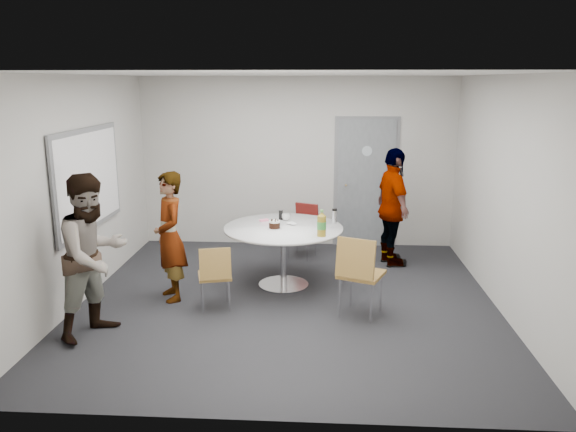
# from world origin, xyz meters

# --- Properties ---
(floor) EXTENTS (5.00, 5.00, 0.00)m
(floor) POSITION_xyz_m (0.00, 0.00, 0.00)
(floor) COLOR black
(floor) RESTS_ON ground
(ceiling) EXTENTS (5.00, 5.00, 0.00)m
(ceiling) POSITION_xyz_m (0.00, 0.00, 2.70)
(ceiling) COLOR silver
(ceiling) RESTS_ON wall_back
(wall_back) EXTENTS (5.00, 0.00, 5.00)m
(wall_back) POSITION_xyz_m (0.00, 2.50, 1.35)
(wall_back) COLOR #B8B5AF
(wall_back) RESTS_ON floor
(wall_left) EXTENTS (0.00, 5.00, 5.00)m
(wall_left) POSITION_xyz_m (-2.50, 0.00, 1.35)
(wall_left) COLOR #B8B5AF
(wall_left) RESTS_ON floor
(wall_right) EXTENTS (0.00, 5.00, 5.00)m
(wall_right) POSITION_xyz_m (2.50, 0.00, 1.35)
(wall_right) COLOR #B8B5AF
(wall_right) RESTS_ON floor
(wall_front) EXTENTS (5.00, 0.00, 5.00)m
(wall_front) POSITION_xyz_m (0.00, -2.50, 1.35)
(wall_front) COLOR #B8B5AF
(wall_front) RESTS_ON floor
(door) EXTENTS (1.02, 0.17, 2.12)m
(door) POSITION_xyz_m (1.10, 2.48, 1.03)
(door) COLOR slate
(door) RESTS_ON wall_back
(whiteboard) EXTENTS (0.04, 1.90, 1.25)m
(whiteboard) POSITION_xyz_m (-2.46, 0.20, 1.45)
(whiteboard) COLOR slate
(whiteboard) RESTS_ON wall_left
(table) EXTENTS (1.53, 1.53, 1.12)m
(table) POSITION_xyz_m (-0.06, 0.51, 0.69)
(table) COLOR white
(table) RESTS_ON floor
(chair_near_left) EXTENTS (0.46, 0.49, 0.79)m
(chair_near_left) POSITION_xyz_m (-0.82, -0.34, 0.47)
(chair_near_left) COLOR brown
(chair_near_left) RESTS_ON floor
(chair_near_right) EXTENTS (0.60, 0.63, 0.96)m
(chair_near_right) POSITION_xyz_m (0.82, -0.45, 0.59)
(chair_near_right) COLOR brown
(chair_near_right) RESTS_ON floor
(chair_far) EXTENTS (0.51, 0.53, 0.81)m
(chair_far) POSITION_xyz_m (0.14, 1.84, 0.49)
(chair_far) COLOR maroon
(chair_far) RESTS_ON floor
(person_main) EXTENTS (0.61, 0.69, 1.58)m
(person_main) POSITION_xyz_m (-1.43, 0.01, 0.79)
(person_main) COLOR #A5C6EA
(person_main) RESTS_ON floor
(person_left) EXTENTS (0.97, 1.05, 1.73)m
(person_left) POSITION_xyz_m (-1.95, -1.02, 0.86)
(person_left) COLOR white
(person_left) RESTS_ON floor
(person_right) EXTENTS (0.64, 1.07, 1.71)m
(person_right) POSITION_xyz_m (1.42, 1.49, 0.85)
(person_right) COLOR black
(person_right) RESTS_ON floor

